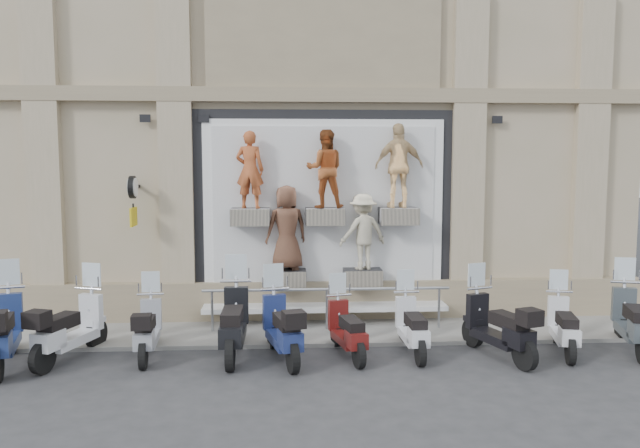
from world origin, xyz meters
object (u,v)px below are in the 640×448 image
(scooter_g, at_px, (412,315))
(scooter_j, at_px, (633,307))
(scooter_a, at_px, (3,316))
(scooter_b, at_px, (70,315))
(guard_rail, at_px, (327,310))
(scooter_d, at_px, (234,309))
(scooter_i, at_px, (564,314))
(scooter_e, at_px, (282,315))
(clock_sign_bracket, at_px, (133,194))
(scooter_h, at_px, (498,314))
(scooter_f, at_px, (347,318))
(scooter_c, at_px, (147,317))

(scooter_g, height_order, scooter_j, scooter_j)
(scooter_a, bearing_deg, scooter_b, 0.46)
(guard_rail, height_order, scooter_a, scooter_a)
(guard_rail, bearing_deg, scooter_d, -141.39)
(scooter_d, height_order, scooter_i, scooter_d)
(scooter_a, distance_m, scooter_e, 4.70)
(scooter_a, height_order, scooter_j, scooter_a)
(scooter_a, relative_size, scooter_d, 1.00)
(scooter_i, bearing_deg, clock_sign_bracket, 179.43)
(clock_sign_bracket, bearing_deg, scooter_h, -18.16)
(scooter_g, bearing_deg, scooter_a, -179.09)
(scooter_d, xyz_separation_m, scooter_f, (2.01, -0.14, -0.16))
(guard_rail, xyz_separation_m, scooter_a, (-5.60, -1.73, 0.41))
(scooter_a, height_order, scooter_i, scooter_a)
(scooter_e, height_order, scooter_h, scooter_e)
(scooter_h, relative_size, scooter_i, 1.11)
(guard_rail, bearing_deg, scooter_a, -162.81)
(scooter_a, height_order, scooter_e, scooter_a)
(scooter_b, height_order, scooter_f, scooter_b)
(scooter_h, xyz_separation_m, scooter_i, (1.28, 0.19, -0.08))
(scooter_c, relative_size, scooter_j, 0.88)
(scooter_c, distance_m, scooter_f, 3.54)
(scooter_e, distance_m, scooter_j, 6.40)
(scooter_c, bearing_deg, clock_sign_bracket, 103.85)
(scooter_e, relative_size, scooter_j, 0.98)
(scooter_c, height_order, scooter_f, scooter_c)
(scooter_d, xyz_separation_m, scooter_i, (5.95, -0.17, -0.15))
(scooter_f, xyz_separation_m, scooter_j, (5.25, 0.03, 0.11))
(scooter_c, bearing_deg, scooter_i, -6.38)
(scooter_d, height_order, scooter_h, scooter_d)
(clock_sign_bracket, height_order, scooter_c, clock_sign_bracket)
(scooter_f, bearing_deg, scooter_e, 172.82)
(scooter_g, bearing_deg, scooter_f, -177.58)
(guard_rail, bearing_deg, scooter_f, -80.76)
(scooter_d, relative_size, scooter_e, 1.08)
(scooter_h, bearing_deg, scooter_d, 156.70)
(clock_sign_bracket, height_order, scooter_j, clock_sign_bracket)
(scooter_e, bearing_deg, scooter_i, -13.06)
(scooter_a, xyz_separation_m, scooter_j, (11.11, 0.21, -0.05))
(scooter_c, relative_size, scooter_e, 0.90)
(scooter_b, bearing_deg, scooter_c, 22.17)
(guard_rail, bearing_deg, scooter_b, -162.47)
(guard_rail, relative_size, scooter_f, 2.90)
(scooter_i, bearing_deg, scooter_b, -167.20)
(scooter_c, height_order, scooter_e, scooter_e)
(scooter_e, distance_m, scooter_h, 3.81)
(scooter_h, height_order, scooter_i, scooter_h)
(scooter_f, bearing_deg, clock_sign_bracket, 141.61)
(clock_sign_bracket, height_order, scooter_i, clock_sign_bracket)
(scooter_d, xyz_separation_m, scooter_g, (3.20, -0.07, -0.14))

